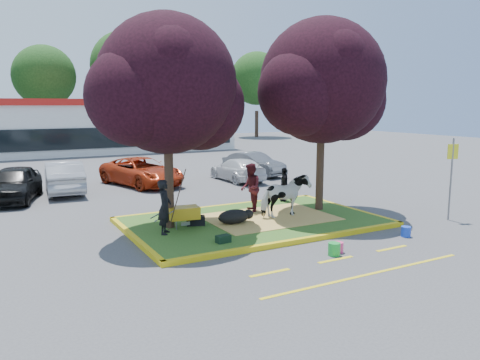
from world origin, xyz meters
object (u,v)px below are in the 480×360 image
cow (285,196)px  sign_post (452,169)px  handler (165,207)px  bucket_pink (338,247)px  calf (234,217)px  bucket_green (334,249)px  car_silver (64,177)px  wheelbarrow (184,213)px  bucket_blue (406,232)px  car_black (14,184)px

cow → sign_post: bearing=-118.4°
handler → bucket_pink: handler is taller
calf → bucket_green: (1.04, -3.72, -0.21)m
bucket_pink → car_silver: bearing=112.1°
wheelbarrow → bucket_green: wheelbarrow is taller
bucket_pink → car_silver: 13.77m
calf → bucket_blue: (4.11, -3.36, -0.23)m
wheelbarrow → bucket_green: 4.88m
wheelbarrow → car_black: size_ratio=0.40×
wheelbarrow → bucket_blue: 6.81m
bucket_green → calf: bearing=105.6°
car_black → car_silver: bearing=40.6°
wheelbarrow → sign_post: (8.60, -2.98, 1.18)m
sign_post → bucket_blue: 3.44m
bucket_pink → car_silver: car_silver is taller
bucket_pink → car_black: car_black is taller
cow → wheelbarrow: 3.55m
car_silver → handler: bearing=103.5°
calf → bucket_green: calf is taller
bucket_blue → car_silver: 14.87m
calf → wheelbarrow: size_ratio=0.63×
bucket_green → car_silver: bearing=110.8°
cow → sign_post: (5.09, -2.55, 0.90)m
wheelbarrow → car_black: 8.96m
sign_post → cow: bearing=170.8°
car_silver → calf: bearing=117.0°
cow → wheelbarrow: bearing=81.3°
sign_post → bucket_blue: (-2.93, -0.78, -1.62)m
bucket_green → bucket_pink: bucket_green is taller
bucket_green → car_silver: (-4.90, 12.89, 0.55)m
bucket_blue → cow: bearing=123.0°
handler → sign_post: (9.39, -2.52, 0.81)m
wheelbarrow → sign_post: bearing=-11.3°
bucket_green → bucket_blue: size_ratio=1.10×
bucket_blue → car_silver: (-7.97, 12.53, 0.57)m
handler → car_black: bearing=53.7°
calf → car_black: (-5.95, 8.20, 0.34)m
wheelbarrow → handler: bearing=-141.9°
wheelbarrow → car_silver: (-2.31, 8.78, 0.13)m
handler → bucket_green: handler is taller
wheelbarrow → bucket_blue: (5.67, -3.76, -0.44)m
calf → sign_post: size_ratio=0.38×
wheelbarrow → bucket_pink: size_ratio=5.99×
calf → car_silver: 9.96m
calf → car_black: 10.14m
sign_post → car_silver: (-10.90, 11.76, -1.05)m
cow → bucket_blue: (2.16, -3.33, -0.72)m
car_black → bucket_blue: bearing=-33.3°
cow → bucket_pink: (-0.65, -3.54, -0.73)m
calf → handler: (-2.35, -0.06, 0.58)m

